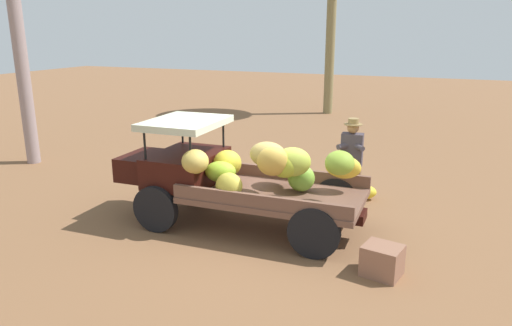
# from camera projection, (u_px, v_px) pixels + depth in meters

# --- Properties ---
(ground_plane) EXTENTS (60.00, 60.00, 0.00)m
(ground_plane) POSITION_uv_depth(u_px,v_px,m) (251.00, 224.00, 8.67)
(ground_plane) COLOR brown
(truck) EXTENTS (4.52, 1.89, 1.85)m
(truck) POSITION_uv_depth(u_px,v_px,m) (231.00, 174.00, 8.44)
(truck) COLOR black
(truck) RESTS_ON ground
(farmer) EXTENTS (0.53, 0.47, 1.80)m
(farmer) POSITION_uv_depth(u_px,v_px,m) (351.00, 159.00, 9.11)
(farmer) COLOR #926E4E
(farmer) RESTS_ON ground
(wooden_crate) EXTENTS (0.61, 0.56, 0.45)m
(wooden_crate) POSITION_uv_depth(u_px,v_px,m) (382.00, 261.00, 6.82)
(wooden_crate) COLOR #8D5F49
(wooden_crate) RESTS_ON ground
(loose_banana_bunch) EXTENTS (0.69, 0.45, 0.33)m
(loose_banana_bunch) POSITION_uv_depth(u_px,v_px,m) (361.00, 192.00, 9.92)
(loose_banana_bunch) COLOR yellow
(loose_banana_bunch) RESTS_ON ground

